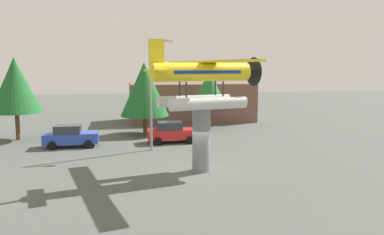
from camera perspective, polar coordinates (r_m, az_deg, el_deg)
ground_plane at (r=23.87m, az=1.36°, el=-7.87°), size 140.00×140.00×0.00m
display_pedestal at (r=23.43m, az=1.38°, el=-3.30°), size 1.10×1.10×3.88m
floatplane_monument at (r=23.08m, az=1.70°, el=5.57°), size 7.17×10.37×4.00m
car_near_blue at (r=32.08m, az=-17.56°, el=-2.62°), size 4.20×2.02×1.76m
car_mid_red at (r=32.43m, az=-2.99°, el=-2.17°), size 4.20×2.02×1.76m
streetlight_primary at (r=29.16m, az=-5.77°, el=4.54°), size 1.84×0.28×8.38m
storefront_building at (r=45.47m, az=-0.11°, el=2.31°), size 14.26×6.18×4.41m
tree_west at (r=36.46m, az=-24.69°, el=4.36°), size 4.27×4.27×7.14m
tree_east at (r=36.28m, az=-7.06°, el=4.18°), size 4.52×4.52×6.77m
tree_center_back at (r=39.17m, az=2.59°, el=4.39°), size 3.45×3.45×6.13m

